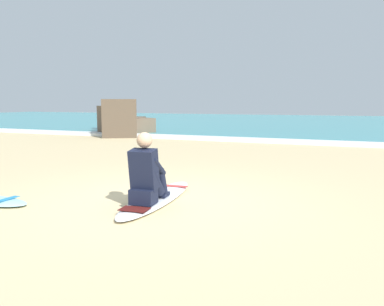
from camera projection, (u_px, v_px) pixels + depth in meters
The scene contains 6 objects.
ground_plane at pixel (159, 202), 5.59m from camera, with size 80.00×80.00×0.00m, color #CCB584.
sea at pixel (319, 123), 26.23m from camera, with size 80.00×28.00×0.10m, color teal.
breaking_foam at pixel (280, 141), 13.76m from camera, with size 80.00×0.90×0.11m, color white.
surfboard_main at pixel (157, 198), 5.67m from camera, with size 0.79×2.46×0.08m.
surfer_seated at pixel (147, 175), 5.26m from camera, with size 0.42×0.73×0.95m.
rock_outcrop_distant at pixel (121, 121), 17.29m from camera, with size 3.39×4.24×1.54m.
Camera 1 is at (2.60, -4.82, 1.41)m, focal length 36.58 mm.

